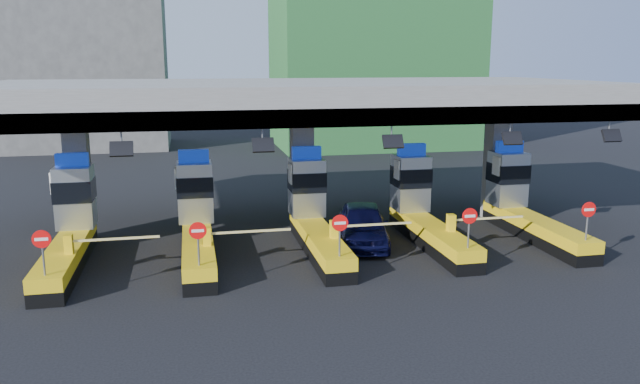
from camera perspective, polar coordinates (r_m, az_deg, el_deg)
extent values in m
plane|color=black|center=(27.28, -0.51, -5.00)|extent=(120.00, 120.00, 0.00)
cube|color=slate|center=(29.10, -1.71, 8.58)|extent=(28.00, 12.00, 1.50)
cube|color=#4C4C49|center=(23.56, 0.77, 6.83)|extent=(28.00, 0.60, 0.70)
cube|color=slate|center=(29.46, -21.18, 0.96)|extent=(1.00, 1.00, 5.50)
cube|color=slate|center=(29.51, -1.67, 1.78)|extent=(1.00, 1.00, 5.50)
cube|color=slate|center=(32.77, 15.82, 2.35)|extent=(1.00, 1.00, 5.50)
cylinder|color=slate|center=(23.17, -17.71, 4.70)|extent=(0.06, 0.06, 0.50)
cube|color=black|center=(23.02, -17.70, 3.77)|extent=(0.80, 0.38, 0.54)
cylinder|color=slate|center=(23.20, -5.29, 5.22)|extent=(0.06, 0.06, 0.50)
cube|color=black|center=(23.05, -5.22, 4.30)|extent=(0.80, 0.38, 0.54)
cylinder|color=slate|center=(24.29, 6.56, 5.49)|extent=(0.06, 0.06, 0.50)
cube|color=black|center=(24.14, 6.69, 4.61)|extent=(0.80, 0.38, 0.54)
cylinder|color=slate|center=(26.29, 17.01, 5.53)|extent=(0.06, 0.06, 0.50)
cube|color=black|center=(26.16, 17.17, 4.72)|extent=(0.80, 0.38, 0.54)
cylinder|color=slate|center=(28.73, 24.94, 5.44)|extent=(0.06, 0.06, 0.50)
cube|color=black|center=(28.61, 25.11, 4.70)|extent=(0.80, 0.38, 0.54)
cube|color=black|center=(26.22, -22.13, -6.04)|extent=(1.20, 8.00, 0.50)
cube|color=#E5B70C|center=(26.08, -22.21, -4.99)|extent=(1.20, 8.00, 0.50)
cube|color=#9EA3A8|center=(28.38, -21.49, -0.38)|extent=(1.50, 1.50, 2.60)
cube|color=black|center=(28.31, -21.54, 0.20)|extent=(1.56, 1.56, 0.90)
cube|color=#0C2DBF|center=(28.11, -21.73, 2.77)|extent=(1.30, 0.35, 0.55)
cube|color=white|center=(28.11, -23.30, 0.82)|extent=(0.06, 0.70, 0.90)
cylinder|color=slate|center=(22.44, -23.97, -5.41)|extent=(0.07, 0.07, 1.30)
cylinder|color=red|center=(22.26, -24.12, -3.95)|extent=(0.60, 0.04, 0.60)
cube|color=white|center=(22.23, -24.13, -3.97)|extent=(0.42, 0.02, 0.10)
cube|color=#E5B70C|center=(24.72, -22.00, -4.43)|extent=(0.30, 0.35, 0.70)
cube|color=white|center=(24.44, -18.20, -4.09)|extent=(3.20, 0.08, 0.08)
cube|color=black|center=(25.77, -11.08, -5.67)|extent=(1.20, 8.00, 0.50)
cube|color=#E5B70C|center=(25.62, -11.12, -4.61)|extent=(1.20, 8.00, 0.50)
cube|color=#9EA3A8|center=(27.97, -11.35, 0.05)|extent=(1.50, 1.50, 2.60)
cube|color=black|center=(27.89, -11.38, 0.64)|extent=(1.56, 1.56, 0.90)
cube|color=#0C2DBF|center=(27.69, -11.48, 3.25)|extent=(1.30, 0.35, 0.55)
cube|color=white|center=(27.55, -13.07, 1.28)|extent=(0.06, 0.70, 0.90)
cylinder|color=slate|center=(21.91, -11.05, -4.98)|extent=(0.07, 0.07, 1.30)
cylinder|color=red|center=(21.72, -11.11, -3.49)|extent=(0.60, 0.04, 0.60)
cube|color=white|center=(21.70, -11.11, -3.51)|extent=(0.42, 0.02, 0.10)
cube|color=#E5B70C|center=(24.31, -10.30, -4.01)|extent=(0.30, 0.35, 0.70)
cube|color=white|center=(24.37, -6.43, -3.60)|extent=(3.20, 0.08, 0.08)
cube|color=black|center=(26.27, -0.08, -5.10)|extent=(1.20, 8.00, 0.50)
cube|color=#E5B70C|center=(26.13, -0.08, -4.05)|extent=(1.20, 8.00, 0.50)
cube|color=#9EA3A8|center=(28.44, -1.23, 0.47)|extent=(1.50, 1.50, 2.60)
cube|color=black|center=(28.36, -1.23, 1.06)|extent=(1.56, 1.56, 0.90)
cube|color=#0C2DBF|center=(28.17, -1.25, 3.63)|extent=(1.30, 0.35, 0.55)
cube|color=white|center=(27.88, -2.74, 1.70)|extent=(0.06, 0.70, 0.90)
cylinder|color=slate|center=(22.51, 1.81, -4.31)|extent=(0.07, 0.07, 1.30)
cylinder|color=red|center=(22.32, 1.83, -2.85)|extent=(0.60, 0.04, 0.60)
cube|color=white|center=(22.30, 1.85, -2.86)|extent=(0.42, 0.02, 0.10)
cube|color=#E5B70C|center=(24.92, 1.28, -3.42)|extent=(0.30, 0.35, 0.70)
cube|color=white|center=(25.31, 4.93, -2.98)|extent=(3.20, 0.08, 0.08)
cube|color=black|center=(27.69, 10.13, -4.40)|extent=(1.20, 8.00, 0.50)
cube|color=#E5B70C|center=(27.56, 10.17, -3.40)|extent=(1.20, 8.00, 0.50)
cube|color=#9EA3A8|center=(29.75, 8.27, 0.86)|extent=(1.50, 1.50, 2.60)
cube|color=black|center=(29.68, 8.30, 1.42)|extent=(1.56, 1.56, 0.90)
cube|color=#0C2DBF|center=(29.49, 8.36, 3.88)|extent=(1.30, 0.35, 0.55)
cube|color=white|center=(29.08, 7.03, 2.05)|extent=(0.06, 0.70, 0.90)
cylinder|color=slate|center=(24.15, 13.43, -3.51)|extent=(0.07, 0.07, 1.30)
cylinder|color=red|center=(23.97, 13.53, -2.14)|extent=(0.60, 0.04, 0.60)
cube|color=white|center=(23.95, 13.56, -2.16)|extent=(0.42, 0.02, 0.10)
cube|color=#E5B70C|center=(26.47, 11.89, -2.76)|extent=(0.30, 0.35, 0.70)
cube|color=white|center=(27.14, 15.09, -2.33)|extent=(3.20, 0.08, 0.08)
cube|color=black|center=(29.89, 19.08, -3.66)|extent=(1.20, 8.00, 0.50)
cube|color=#E5B70C|center=(29.76, 19.15, -2.74)|extent=(1.20, 8.00, 0.50)
cube|color=#9EA3A8|center=(31.81, 16.77, 1.19)|extent=(1.50, 1.50, 2.60)
cube|color=black|center=(31.74, 16.82, 1.71)|extent=(1.56, 1.56, 0.90)
cube|color=#0C2DBF|center=(31.56, 16.94, 4.01)|extent=(1.30, 0.35, 0.55)
cube|color=white|center=(31.05, 15.81, 2.31)|extent=(0.06, 0.70, 0.90)
cylinder|color=slate|center=(26.64, 23.22, -2.72)|extent=(0.07, 0.07, 1.30)
cylinder|color=red|center=(26.48, 23.37, -1.48)|extent=(0.60, 0.04, 0.60)
cube|color=white|center=(26.46, 23.40, -1.49)|extent=(0.42, 0.02, 0.10)
cube|color=#E5B70C|center=(28.82, 21.04, -2.11)|extent=(0.30, 0.35, 0.70)
cube|color=white|center=(29.72, 23.73, -1.72)|extent=(3.20, 0.08, 0.08)
cube|color=#4C4C49|center=(62.24, -20.56, 12.14)|extent=(14.00, 10.00, 18.00)
imported|color=black|center=(27.49, 3.93, -2.95)|extent=(3.19, 5.59, 1.79)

